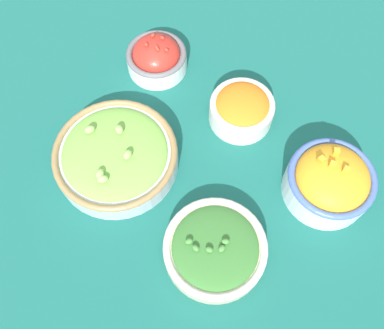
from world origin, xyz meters
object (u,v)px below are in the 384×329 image
bowl_broccoli (215,248)px  bowl_squash (330,181)px  bowl_carrots (242,108)px  bowl_lettuce (116,155)px  bowl_cherry_tomatoes (157,57)px

bowl_broccoli → bowl_squash: bearing=-108.7°
bowl_carrots → bowl_squash: bowl_squash is taller
bowl_lettuce → bowl_broccoli: bearing=178.1°
bowl_lettuce → bowl_broccoli: (-0.23, 0.01, -0.01)m
bowl_lettuce → bowl_carrots: (-0.10, -0.22, 0.00)m
bowl_squash → bowl_carrots: bearing=-5.2°
bowl_lettuce → bowl_carrots: bowl_lettuce is taller
bowl_squash → bowl_lettuce: bearing=33.4°
bowl_broccoli → bowl_squash: 0.22m
bowl_lettuce → bowl_broccoli: 0.23m
bowl_broccoli → bowl_lettuce: bearing=-1.9°
bowl_broccoli → bowl_cherry_tomatoes: bearing=-32.5°
bowl_lettuce → bowl_broccoli: size_ratio=1.31×
bowl_lettuce → bowl_carrots: bearing=-115.2°
bowl_carrots → bowl_lettuce: bearing=64.8°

